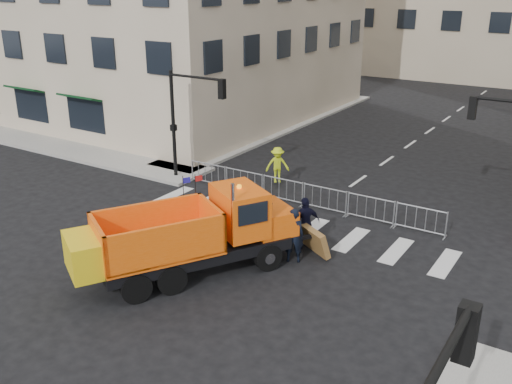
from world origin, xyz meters
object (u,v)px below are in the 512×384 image
Objects in this scene: worker at (277,165)px; cop_a at (293,235)px; plow_truck at (188,234)px; cop_b at (271,227)px; cop_c at (305,223)px.

cop_a is at bearing -91.73° from worker.
plow_truck is at bearing -113.81° from worker.
cop_c is (0.93, 0.92, 0.03)m from cop_b.
cop_b reaches higher than worker.
worker is (-4.58, 6.63, 0.01)m from cop_a.
cop_a is 1.02× the size of cop_c.
plow_truck is 9.61m from worker.
cop_c is at bearing 0.01° from plow_truck.
cop_a is 1.16× the size of worker.
cop_a is 1.23m from cop_c.
cop_a is (2.49, 2.74, -0.49)m from plow_truck.
plow_truck is 4.61m from cop_c.
worker is (-2.08, 9.36, -0.48)m from plow_truck.
worker is (-4.40, 5.41, 0.03)m from cop_c.
worker is at bearing 42.92° from plow_truck.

